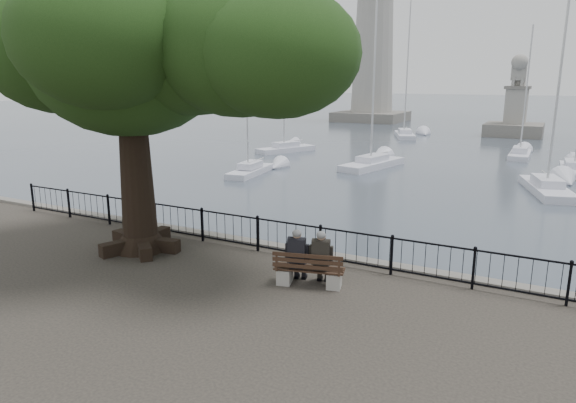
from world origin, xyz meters
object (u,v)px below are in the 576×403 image
Objects in this scene: bench at (309,274)px; person_left at (298,258)px; person_right at (322,260)px; lion_monument at (515,116)px; lighthouse at (374,34)px; tree at (154,41)px.

person_left is (-0.31, 0.02, 0.34)m from bench.
lion_monument is (0.29, 48.93, 0.45)m from person_right.
lighthouse reaches higher than lion_monument.
lighthouse reaches higher than person_right.
tree is at bearing 178.26° from person_right.
person_left is at bearing 176.42° from bench.
lighthouse is at bearing 103.58° from tree.
person_right is (0.26, 0.17, 0.34)m from bench.
lighthouse is (-19.15, 61.15, 10.31)m from person_left.
person_left is 64.90m from lighthouse.
lighthouse is (-14.70, 60.84, 5.08)m from tree.
person_left is 0.17× the size of lion_monument.
person_right is (0.57, 0.15, 0.00)m from person_left.
person_right is 48.94m from lion_monument.
person_right reaches higher than bench.
tree reaches higher than person_right.
person_left is 0.13× the size of tree.
person_left is at bearing -91.00° from lion_monument.
tree is at bearing -96.20° from lion_monument.
person_left is 1.00× the size of person_right.
lion_monument reaches higher than bench.
person_left is 0.05× the size of lighthouse.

